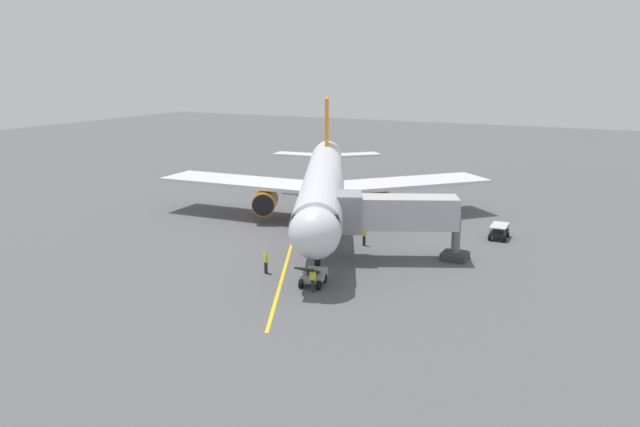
{
  "coord_description": "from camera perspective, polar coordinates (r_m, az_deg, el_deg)",
  "views": [
    {
      "loc": [
        -26.48,
        55.11,
        15.26
      ],
      "look_at": [
        -3.66,
        10.06,
        3.0
      ],
      "focal_mm": 34.37,
      "sensor_mm": 36.0,
      "label": 1
    }
  ],
  "objects": [
    {
      "name": "ground_crew_marshaller",
      "position": [
        42.4,
        -0.68,
        -6.17
      ],
      "size": [
        0.44,
        0.31,
        1.71
      ],
      "color": "#23232D",
      "rests_on": "ground"
    },
    {
      "name": "ground_crew_wing_walker",
      "position": [
        46.23,
        -5.07,
        -4.52
      ],
      "size": [
        0.47,
        0.44,
        1.71
      ],
      "color": "#23232D",
      "rests_on": "ground"
    },
    {
      "name": "belt_loader_near_nose",
      "position": [
        43.77,
        -0.63,
        -5.76
      ],
      "size": [
        2.14,
        4.73,
        2.32
      ],
      "color": "#9E9EA3",
      "rests_on": "ground"
    },
    {
      "name": "ground_crew_loader",
      "position": [
        53.17,
        4.13,
        -2.08
      ],
      "size": [
        0.47,
        0.41,
        1.71
      ],
      "color": "#23232D",
      "rests_on": "ground"
    },
    {
      "name": "jet_bridge",
      "position": [
        48.98,
        6.16,
        -0.01
      ],
      "size": [
        11.11,
        7.0,
        5.4
      ],
      "color": "#B7B7BC",
      "rests_on": "ground"
    },
    {
      "name": "airplane",
      "position": [
        59.85,
        0.28,
        2.8
      ],
      "size": [
        31.84,
        37.95,
        11.5
      ],
      "color": "silver",
      "rests_on": "ground"
    },
    {
      "name": "apron_lead_in_line",
      "position": [
        55.34,
        -2.52,
        -2.37
      ],
      "size": [
        17.03,
        36.4,
        0.01
      ],
      "primitive_type": "cube",
      "rotation": [
        0.0,
        0.0,
        0.43
      ],
      "color": "yellow",
      "rests_on": "ground"
    },
    {
      "name": "ground_plane",
      "position": [
        63.02,
        1.17,
        -0.37
      ],
      "size": [
        220.0,
        220.0,
        0.0
      ],
      "primitive_type": "plane",
      "color": "#565659"
    },
    {
      "name": "baggage_cart_portside",
      "position": [
        57.57,
        16.33,
        -1.61
      ],
      "size": [
        1.64,
        2.65,
        1.27
      ],
      "color": "black",
      "rests_on": "ground"
    }
  ]
}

